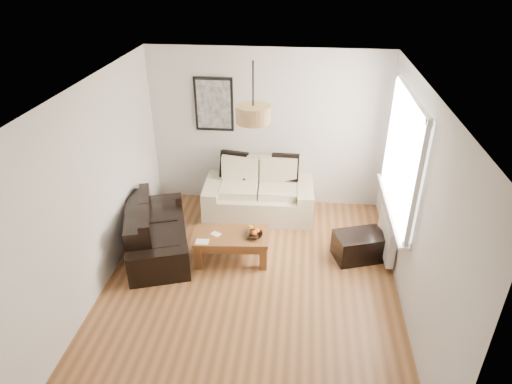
# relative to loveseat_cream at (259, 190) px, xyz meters

# --- Properties ---
(floor) EXTENTS (4.50, 4.50, 0.00)m
(floor) POSITION_rel_loveseat_cream_xyz_m (0.09, -1.78, -0.43)
(floor) COLOR brown
(floor) RESTS_ON ground
(ceiling) EXTENTS (3.80, 4.50, 0.00)m
(ceiling) POSITION_rel_loveseat_cream_xyz_m (0.09, -1.78, 2.17)
(ceiling) COLOR white
(ceiling) RESTS_ON floor
(wall_back) EXTENTS (3.80, 0.04, 2.60)m
(wall_back) POSITION_rel_loveseat_cream_xyz_m (0.09, 0.47, 0.87)
(wall_back) COLOR silver
(wall_back) RESTS_ON floor
(wall_front) EXTENTS (3.80, 0.04, 2.60)m
(wall_front) POSITION_rel_loveseat_cream_xyz_m (0.09, -4.03, 0.87)
(wall_front) COLOR silver
(wall_front) RESTS_ON floor
(wall_left) EXTENTS (0.04, 4.50, 2.60)m
(wall_left) POSITION_rel_loveseat_cream_xyz_m (-1.81, -1.78, 0.87)
(wall_left) COLOR silver
(wall_left) RESTS_ON floor
(wall_right) EXTENTS (0.04, 4.50, 2.60)m
(wall_right) POSITION_rel_loveseat_cream_xyz_m (1.99, -1.78, 0.87)
(wall_right) COLOR silver
(wall_right) RESTS_ON floor
(window_bay) EXTENTS (0.14, 1.90, 1.60)m
(window_bay) POSITION_rel_loveseat_cream_xyz_m (1.95, -0.98, 1.17)
(window_bay) COLOR white
(window_bay) RESTS_ON wall_right
(radiator) EXTENTS (0.10, 0.90, 0.52)m
(radiator) POSITION_rel_loveseat_cream_xyz_m (1.91, -0.98, -0.05)
(radiator) COLOR white
(radiator) RESTS_ON wall_right
(poster) EXTENTS (0.62, 0.04, 0.87)m
(poster) POSITION_rel_loveseat_cream_xyz_m (-0.76, 0.44, 1.27)
(poster) COLOR black
(poster) RESTS_ON wall_back
(pendant_shade) EXTENTS (0.40, 0.40, 0.20)m
(pendant_shade) POSITION_rel_loveseat_cream_xyz_m (0.09, -1.48, 1.80)
(pendant_shade) COLOR tan
(pendant_shade) RESTS_ON ceiling
(loveseat_cream) EXTENTS (1.78, 1.03, 0.87)m
(loveseat_cream) POSITION_rel_loveseat_cream_xyz_m (0.00, 0.00, 0.00)
(loveseat_cream) COLOR #BDB498
(loveseat_cream) RESTS_ON floor
(sofa_leather) EXTENTS (1.27, 1.81, 0.71)m
(sofa_leather) POSITION_rel_loveseat_cream_xyz_m (-1.34, -1.17, -0.08)
(sofa_leather) COLOR black
(sofa_leather) RESTS_ON floor
(coffee_table) EXTENTS (1.06, 0.64, 0.41)m
(coffee_table) POSITION_rel_loveseat_cream_xyz_m (-0.25, -1.28, -0.23)
(coffee_table) COLOR brown
(coffee_table) RESTS_ON floor
(ottoman) EXTENTS (0.79, 0.63, 0.39)m
(ottoman) POSITION_rel_loveseat_cream_xyz_m (1.54, -1.05, -0.24)
(ottoman) COLOR black
(ottoman) RESTS_ON floor
(cushion_left) EXTENTS (0.46, 0.22, 0.44)m
(cushion_left) POSITION_rel_loveseat_cream_xyz_m (-0.43, 0.21, 0.33)
(cushion_left) COLOR black
(cushion_left) RESTS_ON loveseat_cream
(cushion_right) EXTENTS (0.45, 0.15, 0.44)m
(cushion_right) POSITION_rel_loveseat_cream_xyz_m (0.41, 0.21, 0.33)
(cushion_right) COLOR black
(cushion_right) RESTS_ON loveseat_cream
(fruit_bowl) EXTENTS (0.23, 0.23, 0.06)m
(fruit_bowl) POSITION_rel_loveseat_cream_xyz_m (0.08, -1.30, 0.01)
(fruit_bowl) COLOR black
(fruit_bowl) RESTS_ON coffee_table
(orange_a) EXTENTS (0.09, 0.09, 0.08)m
(orange_a) POSITION_rel_loveseat_cream_xyz_m (0.07, -1.27, 0.02)
(orange_a) COLOR #E85913
(orange_a) RESTS_ON fruit_bowl
(orange_b) EXTENTS (0.08, 0.08, 0.07)m
(orange_b) POSITION_rel_loveseat_cream_xyz_m (0.11, -1.21, 0.02)
(orange_b) COLOR #FE6215
(orange_b) RESTS_ON fruit_bowl
(orange_c) EXTENTS (0.10, 0.10, 0.09)m
(orange_c) POSITION_rel_loveseat_cream_xyz_m (0.00, -1.15, 0.02)
(orange_c) COLOR orange
(orange_c) RESTS_ON fruit_bowl
(papers) EXTENTS (0.18, 0.13, 0.01)m
(papers) POSITION_rel_loveseat_cream_xyz_m (-0.61, -1.50, -0.02)
(papers) COLOR white
(papers) RESTS_ON coffee_table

